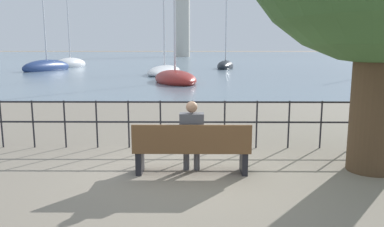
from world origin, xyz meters
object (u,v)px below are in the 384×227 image
(sailboat_3, at_px, (225,65))
(sailboat_5, at_px, (175,78))
(seated_person_left, at_px, (192,134))
(sailboat_0, at_px, (165,71))
(sailboat_2, at_px, (47,67))
(harbor_lighthouse, at_px, (182,22))
(sailboat_4, at_px, (70,64))
(park_bench, at_px, (192,149))

(sailboat_3, height_order, sailboat_5, sailboat_3)
(seated_person_left, bearing_deg, sailboat_0, 95.69)
(sailboat_3, bearing_deg, sailboat_2, -155.17)
(sailboat_5, xyz_separation_m, harbor_lighthouse, (-2.40, 84.52, 9.51))
(sailboat_0, height_order, sailboat_4, sailboat_4)
(park_bench, relative_size, sailboat_2, 0.16)
(sailboat_2, height_order, harbor_lighthouse, harbor_lighthouse)
(seated_person_left, bearing_deg, park_bench, -87.12)
(sailboat_3, xyz_separation_m, sailboat_5, (-4.74, -18.26, -0.06))
(sailboat_0, xyz_separation_m, sailboat_3, (6.16, 9.31, 0.12))
(park_bench, relative_size, harbor_lighthouse, 0.10)
(sailboat_2, xyz_separation_m, harbor_lighthouse, (11.39, 70.89, 9.41))
(sailboat_2, relative_size, sailboat_4, 0.99)
(sailboat_2, bearing_deg, sailboat_5, -26.93)
(sailboat_2, relative_size, sailboat_5, 1.15)
(sailboat_2, height_order, sailboat_5, sailboat_2)
(sailboat_5, bearing_deg, sailboat_2, 119.92)
(sailboat_5, bearing_deg, seated_person_left, -101.39)
(park_bench, height_order, sailboat_2, sailboat_2)
(sailboat_3, distance_m, sailboat_4, 18.96)
(sailboat_0, xyz_separation_m, harbor_lighthouse, (-0.98, 75.57, 9.57))
(sailboat_4, bearing_deg, sailboat_0, -22.11)
(sailboat_3, height_order, harbor_lighthouse, harbor_lighthouse)
(sailboat_2, height_order, sailboat_3, same)
(park_bench, height_order, seated_person_left, seated_person_left)
(harbor_lighthouse, bearing_deg, sailboat_2, -99.13)
(sailboat_5, bearing_deg, sailboat_4, 107.75)
(park_bench, xyz_separation_m, sailboat_3, (3.45, 36.53, -0.09))
(seated_person_left, relative_size, sailboat_0, 0.14)
(sailboat_5, bearing_deg, sailboat_3, 60.05)
(sailboat_4, bearing_deg, park_bench, -46.35)
(sailboat_3, xyz_separation_m, sailboat_4, (-18.70, 3.11, 0.05))
(park_bench, distance_m, sailboat_5, 18.32)
(sailboat_3, xyz_separation_m, harbor_lighthouse, (-7.14, 66.26, 9.45))
(sailboat_0, relative_size, sailboat_5, 0.84)
(park_bench, distance_m, harbor_lighthouse, 103.28)
(sailboat_3, bearing_deg, seated_person_left, -84.61)
(sailboat_2, xyz_separation_m, sailboat_3, (18.53, 4.63, -0.04))
(seated_person_left, height_order, sailboat_0, sailboat_0)
(park_bench, xyz_separation_m, seated_person_left, (-0.00, 0.08, 0.25))
(seated_person_left, bearing_deg, sailboat_5, 94.02)
(seated_person_left, distance_m, sailboat_0, 27.28)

